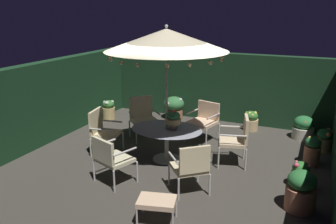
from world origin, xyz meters
TOP-DOWN VIEW (x-y plane):
  - ground_plane at (0.00, 0.00)m, footprint 6.86×6.56m
  - hedge_backdrop_rear at (0.00, 3.13)m, footprint 6.86×0.30m
  - hedge_backdrop_left at (-3.28, 0.00)m, footprint 0.30×6.56m
  - patio_dining_table at (-0.14, -0.09)m, footprint 1.54×1.21m
  - patio_umbrella at (-0.14, -0.09)m, footprint 2.48×2.48m
  - centerpiece_planter at (0.01, -0.07)m, footprint 0.32×0.32m
  - patio_chair_north at (-1.24, 0.91)m, footprint 0.85×0.85m
  - patio_chair_northeast at (-1.61, -0.33)m, footprint 0.65×0.71m
  - patio_chair_east at (-0.64, -1.48)m, footprint 0.80×0.75m
  - patio_chair_southeast at (0.84, -1.21)m, footprint 0.83×0.83m
  - patio_chair_south at (1.30, 0.31)m, footprint 0.71×0.72m
  - patio_chair_southwest at (0.23, 1.35)m, footprint 0.78×0.75m
  - ottoman_footrest at (0.67, -2.24)m, footprint 0.66×0.53m
  - potted_plant_left_far at (2.59, -0.17)m, footprint 0.34×0.34m
  - potted_plant_right_near at (2.46, 2.46)m, footprint 0.52×0.52m
  - potted_plant_back_center at (-1.15, 2.68)m, footprint 0.61×0.61m
  - potted_plant_back_left at (2.74, 0.93)m, footprint 0.33×0.33m
  - potted_plant_front_corner at (2.96, 1.81)m, footprint 0.36×0.36m
  - potted_plant_back_right at (1.14, 2.57)m, footprint 0.39×0.39m
  - potted_plant_right_far at (-2.89, 1.85)m, footprint 0.37×0.37m
  - potted_plant_left_near at (2.64, -0.98)m, footprint 0.48×0.48m

SIDE VIEW (x-z plane):
  - ground_plane at x=0.00m, z-range -0.02..0.00m
  - potted_plant_left_far at x=2.59m, z-range 0.00..0.49m
  - potted_plant_back_right at x=1.14m, z-range 0.00..0.52m
  - potted_plant_front_corner at x=2.96m, z-range 0.00..0.54m
  - potted_plant_right_far at x=-2.89m, z-range 0.00..0.56m
  - potted_plant_right_near at x=2.46m, z-range -0.01..0.57m
  - potted_plant_back_left at x=2.74m, z-range 0.01..0.62m
  - ottoman_footrest at x=0.67m, z-range 0.14..0.53m
  - potted_plant_left_near at x=2.64m, z-range 0.00..0.68m
  - potted_plant_back_center at x=-1.15m, z-range 0.02..0.67m
  - patio_chair_southeast at x=0.84m, z-range 0.07..1.01m
  - patio_chair_east at x=-0.64m, z-range 0.08..1.00m
  - patio_chair_southwest at x=0.23m, z-range 0.09..1.03m
  - patio_chair_northeast at x=-1.61m, z-range 0.07..1.07m
  - patio_dining_table at x=-0.14m, z-range 0.21..0.93m
  - patio_chair_north at x=-1.24m, z-range 0.07..1.10m
  - patio_chair_south at x=1.30m, z-range 0.08..1.12m
  - centerpiece_planter at x=0.01m, z-range 0.74..1.16m
  - hedge_backdrop_rear at x=0.00m, z-range 0.00..1.95m
  - hedge_backdrop_left at x=-3.28m, z-range 0.00..1.95m
  - patio_umbrella at x=-0.14m, z-range 1.13..3.98m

